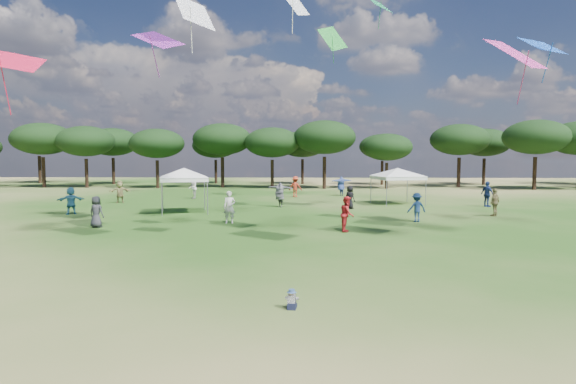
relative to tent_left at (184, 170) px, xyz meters
The scene contains 6 objects.
ground 22.60m from the tent_left, 72.29° to the right, with size 140.00×140.00×0.00m, color #2B5318.
tree_line 27.75m from the tent_left, 70.52° to the left, with size 108.78×17.63×7.77m.
tent_left is the anchor object (origin of this frame).
tent_right 16.05m from the tent_left, 22.11° to the left, with size 6.41×6.41×3.05m.
toddler 20.75m from the tent_left, 69.05° to the right, with size 0.34×0.37×0.49m.
festival_crowd 7.45m from the tent_left, 35.44° to the left, with size 29.22×22.15×1.89m.
Camera 1 is at (0.78, -9.33, 3.75)m, focal length 30.00 mm.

